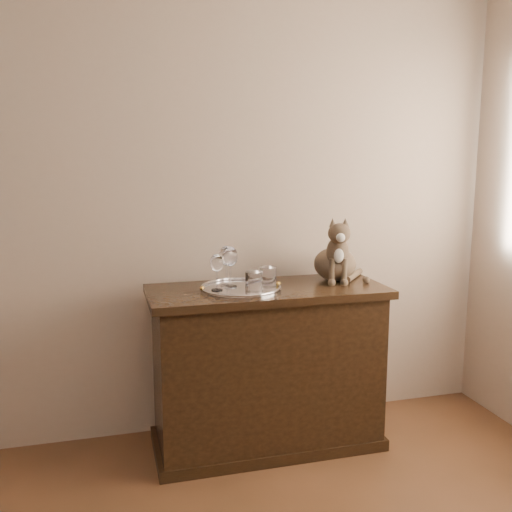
{
  "coord_description": "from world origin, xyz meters",
  "views": [
    {
      "loc": [
        -0.19,
        -0.75,
        1.51
      ],
      "look_at": [
        0.54,
        1.95,
        1.01
      ],
      "focal_mm": 40.0,
      "sensor_mm": 36.0,
      "label": 1
    }
  ],
  "objects_px": {
    "wine_glass_a": "(227,266)",
    "wine_glass_d": "(230,267)",
    "sideboard": "(267,368)",
    "tumbler_a": "(254,282)",
    "wine_glass_c": "(217,272)",
    "tray": "(241,289)",
    "cat": "(335,248)",
    "tumbler_c": "(268,277)"
  },
  "relations": [
    {
      "from": "wine_glass_a",
      "to": "tumbler_a",
      "type": "relative_size",
      "value": 2.11
    },
    {
      "from": "sideboard",
      "to": "tray",
      "type": "height_order",
      "value": "tray"
    },
    {
      "from": "wine_glass_c",
      "to": "tumbler_c",
      "type": "height_order",
      "value": "wine_glass_c"
    },
    {
      "from": "tray",
      "to": "wine_glass_a",
      "type": "bearing_deg",
      "value": 136.65
    },
    {
      "from": "tray",
      "to": "cat",
      "type": "distance_m",
      "value": 0.57
    },
    {
      "from": "wine_glass_a",
      "to": "tumbler_a",
      "type": "height_order",
      "value": "wine_glass_a"
    },
    {
      "from": "tumbler_c",
      "to": "cat",
      "type": "height_order",
      "value": "cat"
    },
    {
      "from": "wine_glass_d",
      "to": "tumbler_c",
      "type": "bearing_deg",
      "value": -12.73
    },
    {
      "from": "wine_glass_a",
      "to": "wine_glass_d",
      "type": "distance_m",
      "value": 0.03
    },
    {
      "from": "tumbler_c",
      "to": "cat",
      "type": "distance_m",
      "value": 0.43
    },
    {
      "from": "cat",
      "to": "tumbler_a",
      "type": "bearing_deg",
      "value": -145.03
    },
    {
      "from": "wine_glass_a",
      "to": "wine_glass_c",
      "type": "distance_m",
      "value": 0.1
    },
    {
      "from": "tumbler_a",
      "to": "wine_glass_c",
      "type": "bearing_deg",
      "value": 157.5
    },
    {
      "from": "wine_glass_d",
      "to": "tray",
      "type": "bearing_deg",
      "value": -36.25
    },
    {
      "from": "sideboard",
      "to": "tumbler_a",
      "type": "bearing_deg",
      "value": -135.65
    },
    {
      "from": "wine_glass_c",
      "to": "tray",
      "type": "bearing_deg",
      "value": 7.91
    },
    {
      "from": "tumbler_a",
      "to": "cat",
      "type": "height_order",
      "value": "cat"
    },
    {
      "from": "tumbler_c",
      "to": "wine_glass_a",
      "type": "bearing_deg",
      "value": 161.93
    },
    {
      "from": "wine_glass_c",
      "to": "wine_glass_d",
      "type": "height_order",
      "value": "wine_glass_d"
    },
    {
      "from": "tumbler_a",
      "to": "cat",
      "type": "relative_size",
      "value": 0.28
    },
    {
      "from": "wine_glass_c",
      "to": "wine_glass_d",
      "type": "relative_size",
      "value": 0.87
    },
    {
      "from": "tray",
      "to": "wine_glass_a",
      "type": "height_order",
      "value": "wine_glass_a"
    },
    {
      "from": "sideboard",
      "to": "tumbler_a",
      "type": "relative_size",
      "value": 12.3
    },
    {
      "from": "sideboard",
      "to": "tumbler_c",
      "type": "height_order",
      "value": "tumbler_c"
    },
    {
      "from": "wine_glass_d",
      "to": "wine_glass_a",
      "type": "bearing_deg",
      "value": 120.96
    },
    {
      "from": "sideboard",
      "to": "cat",
      "type": "bearing_deg",
      "value": 12.03
    },
    {
      "from": "tray",
      "to": "tumbler_a",
      "type": "relative_size",
      "value": 4.1
    },
    {
      "from": "sideboard",
      "to": "tumbler_a",
      "type": "xyz_separation_m",
      "value": [
        -0.09,
        -0.09,
        0.48
      ]
    },
    {
      "from": "wine_glass_c",
      "to": "sideboard",
      "type": "bearing_deg",
      "value": 4.75
    },
    {
      "from": "sideboard",
      "to": "wine_glass_d",
      "type": "bearing_deg",
      "value": 170.85
    },
    {
      "from": "tray",
      "to": "wine_glass_d",
      "type": "distance_m",
      "value": 0.12
    },
    {
      "from": "wine_glass_a",
      "to": "sideboard",
      "type": "bearing_deg",
      "value": -14.81
    },
    {
      "from": "tumbler_c",
      "to": "tray",
      "type": "bearing_deg",
      "value": 177.08
    },
    {
      "from": "tray",
      "to": "wine_glass_c",
      "type": "xyz_separation_m",
      "value": [
        -0.13,
        -0.02,
        0.09
      ]
    },
    {
      "from": "wine_glass_d",
      "to": "tumbler_a",
      "type": "height_order",
      "value": "wine_glass_d"
    },
    {
      "from": "wine_glass_d",
      "to": "cat",
      "type": "distance_m",
      "value": 0.59
    },
    {
      "from": "wine_glass_a",
      "to": "wine_glass_d",
      "type": "xyz_separation_m",
      "value": [
        0.01,
        -0.02,
        -0.0
      ]
    },
    {
      "from": "wine_glass_d",
      "to": "tumbler_c",
      "type": "height_order",
      "value": "wine_glass_d"
    },
    {
      "from": "wine_glass_a",
      "to": "tumbler_c",
      "type": "xyz_separation_m",
      "value": [
        0.2,
        -0.06,
        -0.05
      ]
    },
    {
      "from": "tray",
      "to": "wine_glass_d",
      "type": "height_order",
      "value": "wine_glass_d"
    },
    {
      "from": "wine_glass_c",
      "to": "tumbler_c",
      "type": "distance_m",
      "value": 0.26
    },
    {
      "from": "wine_glass_c",
      "to": "tumbler_c",
      "type": "bearing_deg",
      "value": 2.32
    }
  ]
}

